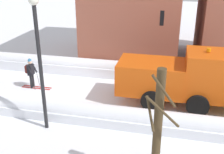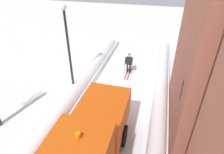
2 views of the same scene
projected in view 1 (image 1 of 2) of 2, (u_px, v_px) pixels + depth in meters
plow_truck at (177, 77)px, 14.37m from camera, size 3.20×5.98×3.12m
skier at (31, 72)px, 16.32m from camera, size 0.62×1.80×1.81m
traffic_light_pole at (161, 31)px, 17.15m from camera, size 0.28×0.42×4.26m
street_lamp at (39, 51)px, 11.33m from camera, size 0.40×0.40×5.84m
bare_tree_near at (158, 128)px, 8.81m from camera, size 0.82×1.09×4.16m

